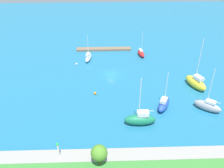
# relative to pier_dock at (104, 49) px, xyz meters

# --- Properties ---
(water) EXTENTS (160.00, 160.00, 0.00)m
(water) POSITION_rel_pier_dock_xyz_m (-2.28, 17.66, -0.36)
(water) COLOR #1E668C
(water) RESTS_ON ground
(pier_dock) EXTENTS (20.35, 2.28, 0.72)m
(pier_dock) POSITION_rel_pier_dock_xyz_m (0.00, 0.00, 0.00)
(pier_dock) COLOR brown
(pier_dock) RESTS_ON ground
(breakwater) EXTENTS (57.14, 3.45, 1.23)m
(breakwater) POSITION_rel_pier_dock_xyz_m (-2.28, 52.02, 0.26)
(breakwater) COLOR gray
(breakwater) RESTS_ON ground
(harbor_beacon) EXTENTS (0.56, 0.56, 3.73)m
(harbor_beacon) POSITION_rel_pier_dock_xyz_m (9.56, 52.02, 3.02)
(harbor_beacon) COLOR silver
(harbor_beacon) RESTS_ON breakwater
(park_tree_midwest) EXTENTS (3.33, 3.33, 4.92)m
(park_tree_midwest) POSITION_rel_pier_dock_xyz_m (1.17, 54.37, 4.07)
(park_tree_midwest) COLOR brown
(park_tree_midwest) RESTS_ON shoreline_park
(sailboat_red_along_channel) EXTENTS (2.85, 5.35, 9.71)m
(sailboat_red_along_channel) POSITION_rel_pier_dock_xyz_m (-13.43, 5.25, 0.65)
(sailboat_red_along_channel) COLOR red
(sailboat_red_along_channel) RESTS_ON water
(sailboat_green_inner_mooring) EXTENTS (7.69, 2.76, 13.22)m
(sailboat_green_inner_mooring) POSITION_rel_pier_dock_xyz_m (-8.61, 41.50, 1.22)
(sailboat_green_inner_mooring) COLOR #19724C
(sailboat_green_inner_mooring) RESTS_ON water
(sailboat_white_east_end) EXTENTS (2.67, 6.06, 9.35)m
(sailboat_white_east_end) POSITION_rel_pier_dock_xyz_m (5.40, 7.97, 0.77)
(sailboat_white_east_end) COLOR white
(sailboat_white_east_end) RESTS_ON water
(sailboat_blue_near_pier) EXTENTS (5.16, 6.95, 10.70)m
(sailboat_blue_near_pier) POSITION_rel_pier_dock_xyz_m (-15.59, 35.46, 1.00)
(sailboat_blue_near_pier) COLOR #2347B2
(sailboat_blue_near_pier) RESTS_ON water
(sailboat_yellow_off_beacon) EXTENTS (5.94, 8.18, 15.40)m
(sailboat_yellow_off_beacon) POSITION_rel_pier_dock_xyz_m (-26.95, 26.05, 1.38)
(sailboat_yellow_off_beacon) COLOR yellow
(sailboat_yellow_off_beacon) RESTS_ON water
(sailboat_gray_far_north) EXTENTS (7.08, 5.90, 12.41)m
(sailboat_gray_far_north) POSITION_rel_pier_dock_xyz_m (-26.83, 36.71, 1.07)
(sailboat_gray_far_north) COLOR gray
(sailboat_gray_far_north) RESTS_ON water
(mooring_buoy_orange) EXTENTS (0.78, 0.78, 0.78)m
(mooring_buoy_orange) POSITION_rel_pier_dock_xyz_m (2.67, 28.64, 0.03)
(mooring_buoy_orange) COLOR orange
(mooring_buoy_orange) RESTS_ON water
(mooring_buoy_white) EXTENTS (0.68, 0.68, 0.68)m
(mooring_buoy_white) POSITION_rel_pier_dock_xyz_m (9.33, 11.23, -0.02)
(mooring_buoy_white) COLOR white
(mooring_buoy_white) RESTS_ON water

